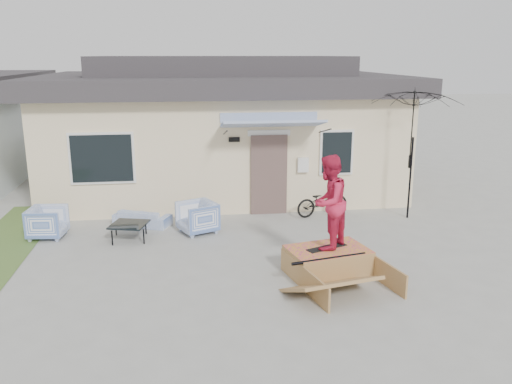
{
  "coord_description": "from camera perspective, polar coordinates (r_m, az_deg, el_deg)",
  "views": [
    {
      "loc": [
        -1.14,
        -8.84,
        4.1
      ],
      "look_at": [
        0.3,
        1.8,
        1.3
      ],
      "focal_mm": 37.13,
      "sensor_mm": 36.0,
      "label": 1
    }
  ],
  "objects": [
    {
      "name": "bicycle",
      "position": [
        13.88,
        7.17,
        -0.65
      ],
      "size": [
        1.56,
        0.9,
        0.95
      ],
      "primitive_type": "imported",
      "rotation": [
        0.0,
        0.0,
        1.84
      ],
      "color": "black",
      "rests_on": "ground"
    },
    {
      "name": "armchair_left",
      "position": [
        13.05,
        -21.55,
        -2.91
      ],
      "size": [
        0.8,
        0.85,
        0.8
      ],
      "primitive_type": "imported",
      "rotation": [
        0.0,
        0.0,
        1.47
      ],
      "color": "#496AB6",
      "rests_on": "ground"
    },
    {
      "name": "ground",
      "position": [
        9.81,
        -0.33,
        -10.08
      ],
      "size": [
        90.0,
        90.0,
        0.0
      ],
      "primitive_type": "plane",
      "color": "gray",
      "rests_on": "ground"
    },
    {
      "name": "loveseat",
      "position": [
        13.33,
        -12.15,
        -2.42
      ],
      "size": [
        1.43,
        0.94,
        0.54
      ],
      "primitive_type": "imported",
      "rotation": [
        0.0,
        0.0,
        2.72
      ],
      "color": "#496AB6",
      "rests_on": "ground"
    },
    {
      "name": "patio_umbrella",
      "position": [
        13.88,
        16.47,
        4.26
      ],
      "size": [
        2.82,
        2.72,
        2.2
      ],
      "color": "black",
      "rests_on": "ground"
    },
    {
      "name": "skater",
      "position": [
        10.0,
        7.82,
        -0.91
      ],
      "size": [
        1.08,
        1.11,
        1.8
      ],
      "primitive_type": "imported",
      "rotation": [
        0.0,
        0.0,
        4.01
      ],
      "color": "#C82044",
      "rests_on": "skateboard"
    },
    {
      "name": "house",
      "position": [
        17.01,
        -3.83,
        7.28
      ],
      "size": [
        10.8,
        8.49,
        4.1
      ],
      "color": "beige",
      "rests_on": "ground"
    },
    {
      "name": "skateboard",
      "position": [
        10.28,
        7.64,
        -5.88
      ],
      "size": [
        0.87,
        0.54,
        0.05
      ],
      "primitive_type": "cube",
      "rotation": [
        0.0,
        0.0,
        0.41
      ],
      "color": "black",
      "rests_on": "skate_ramp"
    },
    {
      "name": "skate_ramp",
      "position": [
        10.34,
        7.71,
        -7.4
      ],
      "size": [
        1.88,
        2.26,
        0.5
      ],
      "primitive_type": null,
      "rotation": [
        0.0,
        0.0,
        0.22
      ],
      "color": "olive",
      "rests_on": "ground"
    },
    {
      "name": "coffee_table",
      "position": [
        12.42,
        -13.48,
        -4.16
      ],
      "size": [
        0.94,
        0.94,
        0.38
      ],
      "primitive_type": "cube",
      "rotation": [
        0.0,
        0.0,
        -0.27
      ],
      "color": "black",
      "rests_on": "ground"
    },
    {
      "name": "armchair_right",
      "position": [
        12.55,
        -6.35,
        -2.56
      ],
      "size": [
        1.01,
        1.04,
        0.83
      ],
      "primitive_type": "imported",
      "rotation": [
        0.0,
        0.0,
        -1.15
      ],
      "color": "#496AB6",
      "rests_on": "ground"
    }
  ]
}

